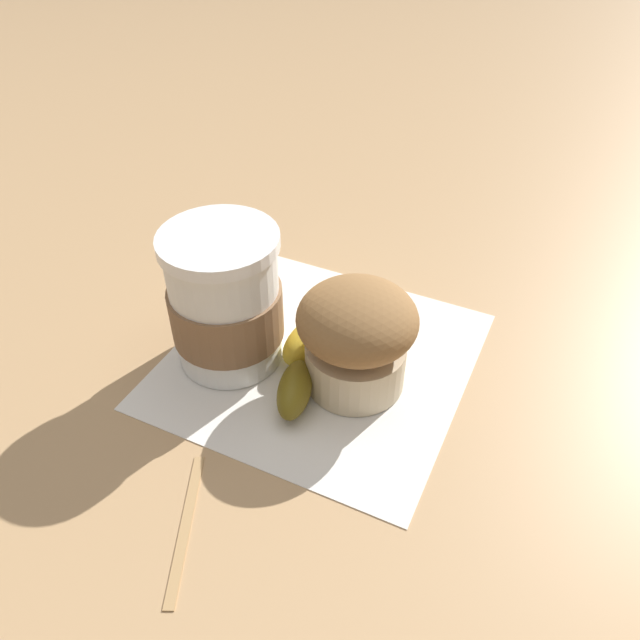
% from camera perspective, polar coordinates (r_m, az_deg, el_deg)
% --- Properties ---
extents(ground_plane, '(3.00, 3.00, 0.00)m').
position_cam_1_polar(ground_plane, '(0.53, 0.00, -3.64)').
color(ground_plane, tan).
extents(paper_napkin, '(0.30, 0.30, 0.00)m').
position_cam_1_polar(paper_napkin, '(0.52, 0.00, -3.58)').
color(paper_napkin, white).
rests_on(paper_napkin, ground_plane).
extents(coffee_cup, '(0.09, 0.09, 0.12)m').
position_cam_1_polar(coffee_cup, '(0.50, -8.62, 1.61)').
color(coffee_cup, white).
rests_on(coffee_cup, paper_napkin).
extents(muffin, '(0.09, 0.09, 0.09)m').
position_cam_1_polar(muffin, '(0.47, 3.23, -1.50)').
color(muffin, beige).
rests_on(muffin, paper_napkin).
extents(banana, '(0.17, 0.08, 0.03)m').
position_cam_1_polar(banana, '(0.51, -0.29, -2.11)').
color(banana, gold).
rests_on(banana, paper_napkin).
extents(wooden_stirrer, '(0.09, 0.08, 0.00)m').
position_cam_1_polar(wooden_stirrer, '(0.43, -12.20, -17.91)').
color(wooden_stirrer, tan).
rests_on(wooden_stirrer, ground_plane).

